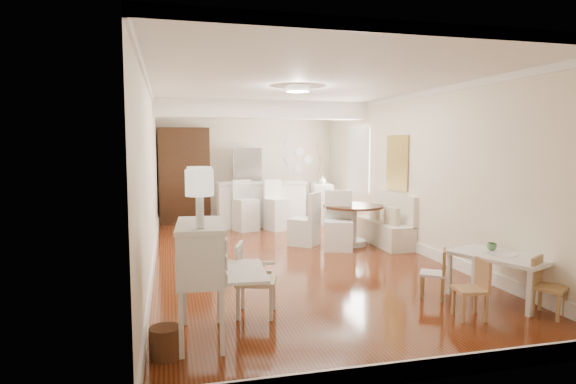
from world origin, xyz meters
name	(u,v)px	position (x,y,z in m)	size (l,w,h in m)	color
room	(287,139)	(0.04, 0.32, 1.98)	(9.00, 9.04, 2.82)	maroon
secretary_bureau	(201,281)	(-1.70, -3.21, 0.57)	(0.90, 0.92, 1.15)	white
gustavian_armchair	(256,279)	(-1.06, -2.67, 0.40)	(0.46, 0.46, 0.80)	silver
wicker_basket	(165,342)	(-2.05, -3.55, 0.14)	(0.28, 0.28, 0.28)	#532F1A
kids_table	(499,277)	(1.90, -2.89, 0.28)	(0.68, 1.13, 0.56)	white
kids_chair_a	(470,289)	(1.17, -3.35, 0.33)	(0.32, 0.32, 0.66)	#AD7D4F
kids_chair_b	(433,273)	(1.16, -2.61, 0.31)	(0.30, 0.30, 0.63)	olive
kids_chair_c	(550,287)	(2.06, -3.51, 0.33)	(0.32, 0.32, 0.66)	#A27849
banquette	(385,219)	(1.99, 0.50, 0.49)	(0.52, 1.60, 0.98)	silver
dining_table	(353,225)	(1.37, 0.55, 0.38)	(1.12, 1.12, 0.76)	#472416
slip_chair_near	(338,221)	(0.97, 0.26, 0.53)	(0.50, 0.52, 1.06)	white
slip_chair_far	(304,219)	(0.48, 0.81, 0.50)	(0.47, 0.49, 1.00)	silver
breakfast_counter	(261,204)	(0.10, 3.10, 0.52)	(2.05, 0.65, 1.03)	white
bar_stool_left	(246,206)	(-0.35, 2.56, 0.56)	(0.45, 0.45, 1.11)	silver
bar_stool_right	(277,205)	(0.34, 2.49, 0.56)	(0.45, 0.45, 1.11)	silver
pantry_cabinet	(184,175)	(-1.60, 4.18, 1.15)	(1.20, 0.60, 2.30)	#381E11
fridge	(261,184)	(0.30, 4.15, 0.90)	(0.75, 0.65, 1.80)	silver
sideboard	(321,203)	(1.61, 3.27, 0.47)	(0.44, 0.99, 0.95)	silver
pencil_cup	(492,247)	(1.96, -2.65, 0.61)	(0.12, 0.12, 0.09)	#518C57
branch_vase	(323,180)	(1.65, 3.27, 1.04)	(0.18, 0.18, 0.19)	white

